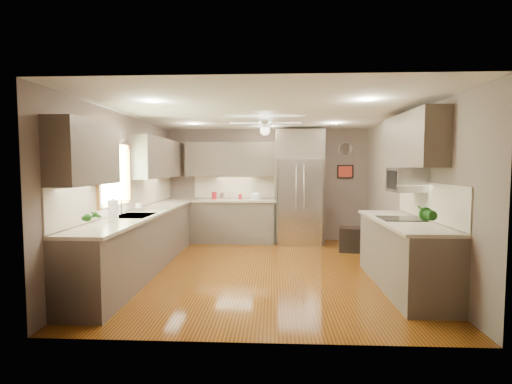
# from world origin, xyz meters

# --- Properties ---
(floor) EXTENTS (5.00, 5.00, 0.00)m
(floor) POSITION_xyz_m (0.00, 0.00, 0.00)
(floor) COLOR #462109
(floor) RESTS_ON ground
(ceiling) EXTENTS (5.00, 5.00, 0.00)m
(ceiling) POSITION_xyz_m (0.00, 0.00, 2.50)
(ceiling) COLOR white
(ceiling) RESTS_ON ground
(wall_back) EXTENTS (4.50, 0.00, 4.50)m
(wall_back) POSITION_xyz_m (0.00, 2.50, 1.25)
(wall_back) COLOR #695850
(wall_back) RESTS_ON ground
(wall_front) EXTENTS (4.50, 0.00, 4.50)m
(wall_front) POSITION_xyz_m (0.00, -2.50, 1.25)
(wall_front) COLOR #695850
(wall_front) RESTS_ON ground
(wall_left) EXTENTS (0.00, 5.00, 5.00)m
(wall_left) POSITION_xyz_m (-2.25, 0.00, 1.25)
(wall_left) COLOR #695850
(wall_left) RESTS_ON ground
(wall_right) EXTENTS (0.00, 5.00, 5.00)m
(wall_right) POSITION_xyz_m (2.25, 0.00, 1.25)
(wall_right) COLOR #695850
(wall_right) RESTS_ON ground
(canister_a) EXTENTS (0.12, 0.12, 0.17)m
(canister_a) POSITION_xyz_m (-1.16, 2.21, 1.02)
(canister_a) COLOR maroon
(canister_a) RESTS_ON back_run
(canister_b) EXTENTS (0.11, 0.11, 0.15)m
(canister_b) POSITION_xyz_m (-0.99, 2.26, 1.01)
(canister_b) COLOR silver
(canister_b) RESTS_ON back_run
(canister_c) EXTENTS (0.12, 0.12, 0.16)m
(canister_c) POSITION_xyz_m (-0.80, 2.22, 1.03)
(canister_c) COLOR #BFAB8F
(canister_c) RESTS_ON back_run
(canister_d) EXTENTS (0.08, 0.08, 0.11)m
(canister_d) POSITION_xyz_m (-0.59, 2.23, 1.00)
(canister_d) COLOR maroon
(canister_d) RESTS_ON back_run
(soap_bottle) EXTENTS (0.08, 0.08, 0.17)m
(soap_bottle) POSITION_xyz_m (-2.06, 0.08, 1.03)
(soap_bottle) COLOR white
(soap_bottle) RESTS_ON left_run
(potted_plant_left) EXTENTS (0.17, 0.13, 0.29)m
(potted_plant_left) POSITION_xyz_m (-1.97, -1.71, 1.09)
(potted_plant_left) COLOR #1F5919
(potted_plant_left) RESTS_ON left_run
(potted_plant_right) EXTENTS (0.22, 0.19, 0.37)m
(potted_plant_right) POSITION_xyz_m (1.89, -1.56, 1.12)
(potted_plant_right) COLOR #1F5919
(potted_plant_right) RESTS_ON right_run
(bowl) EXTENTS (0.27, 0.27, 0.06)m
(bowl) POSITION_xyz_m (-0.25, 2.21, 0.97)
(bowl) COLOR #BFAB8F
(bowl) RESTS_ON back_run
(left_run) EXTENTS (0.65, 4.70, 1.45)m
(left_run) POSITION_xyz_m (-1.95, 0.15, 0.48)
(left_run) COLOR #50463A
(left_run) RESTS_ON ground
(back_run) EXTENTS (1.85, 0.65, 1.45)m
(back_run) POSITION_xyz_m (-0.72, 2.20, 0.48)
(back_run) COLOR #50463A
(back_run) RESTS_ON ground
(uppers) EXTENTS (4.50, 4.70, 0.95)m
(uppers) POSITION_xyz_m (-0.74, 0.71, 1.87)
(uppers) COLOR #50463A
(uppers) RESTS_ON wall_left
(window) EXTENTS (0.05, 1.12, 0.92)m
(window) POSITION_xyz_m (-2.22, -0.50, 1.55)
(window) COLOR #BFF2B2
(window) RESTS_ON wall_left
(sink) EXTENTS (0.50, 0.70, 0.32)m
(sink) POSITION_xyz_m (-1.93, -0.50, 0.91)
(sink) COLOR silver
(sink) RESTS_ON left_run
(refrigerator) EXTENTS (1.06, 0.75, 2.45)m
(refrigerator) POSITION_xyz_m (0.70, 2.16, 1.19)
(refrigerator) COLOR silver
(refrigerator) RESTS_ON ground
(right_run) EXTENTS (0.70, 2.20, 1.45)m
(right_run) POSITION_xyz_m (1.93, -0.80, 0.48)
(right_run) COLOR #50463A
(right_run) RESTS_ON ground
(microwave) EXTENTS (0.43, 0.55, 0.34)m
(microwave) POSITION_xyz_m (2.03, -0.55, 1.48)
(microwave) COLOR silver
(microwave) RESTS_ON wall_right
(ceiling_fan) EXTENTS (1.18, 1.18, 0.32)m
(ceiling_fan) POSITION_xyz_m (-0.00, 0.30, 2.33)
(ceiling_fan) COLOR white
(ceiling_fan) RESTS_ON ceiling
(recessed_lights) EXTENTS (2.84, 3.14, 0.01)m
(recessed_lights) POSITION_xyz_m (-0.04, 0.40, 2.49)
(recessed_lights) COLOR white
(recessed_lights) RESTS_ON ceiling
(wall_clock) EXTENTS (0.30, 0.03, 0.30)m
(wall_clock) POSITION_xyz_m (1.75, 2.48, 2.05)
(wall_clock) COLOR white
(wall_clock) RESTS_ON wall_back
(framed_print) EXTENTS (0.36, 0.03, 0.30)m
(framed_print) POSITION_xyz_m (1.75, 2.48, 1.55)
(framed_print) COLOR black
(framed_print) RESTS_ON wall_back
(stool) EXTENTS (0.49, 0.49, 0.49)m
(stool) POSITION_xyz_m (1.66, 1.39, 0.24)
(stool) COLOR black
(stool) RESTS_ON ground
(paper_towel) EXTENTS (0.13, 0.13, 0.33)m
(paper_towel) POSITION_xyz_m (-1.95, -1.18, 1.08)
(paper_towel) COLOR white
(paper_towel) RESTS_ON left_run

